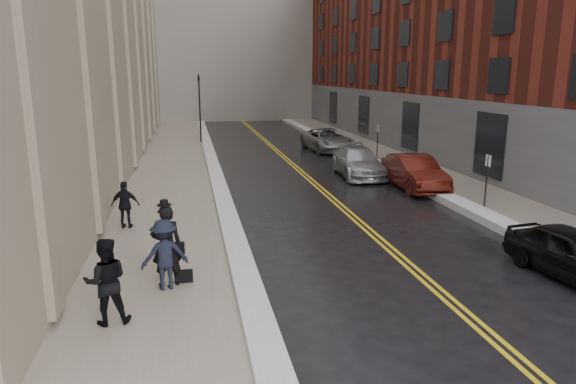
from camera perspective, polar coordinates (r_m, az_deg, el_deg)
name	(u,v)px	position (r m, az deg, el deg)	size (l,w,h in m)	color
ground	(358,322)	(11.73, 7.84, -14.11)	(160.00, 160.00, 0.00)	black
sidewalk_left	(170,180)	(26.39, -12.93, 1.29)	(4.00, 64.00, 0.15)	gray
sidewalk_right	(421,171)	(29.18, 14.61, 2.32)	(3.00, 64.00, 0.15)	gray
lane_stripe_a	(304,176)	(27.03, 1.81, 1.74)	(0.12, 64.00, 0.01)	gold
lane_stripe_b	(309,176)	(27.08, 2.30, 1.76)	(0.12, 64.00, 0.01)	gold
snow_ridge_left	(217,177)	(26.39, -7.94, 1.63)	(0.70, 60.80, 0.26)	white
snow_ridge_right	(390,170)	(28.42, 11.24, 2.36)	(0.85, 60.80, 0.30)	white
building_right	(502,17)	(39.14, 22.65, 17.55)	(14.00, 50.00, 18.00)	maroon
traffic_signal	(200,103)	(39.91, -9.79, 9.72)	(0.18, 0.15, 5.20)	black
parking_sign_near	(487,177)	(21.53, 21.22, 1.57)	(0.06, 0.35, 2.23)	black
parking_sign_far	(378,139)	(32.19, 9.92, 5.84)	(0.06, 0.35, 2.23)	black
car_black	(575,254)	(15.56, 29.26, -6.05)	(1.61, 3.99, 1.36)	black
car_maroon	(414,172)	(24.68, 13.86, 2.12)	(1.67, 4.79, 1.58)	#4C130D
car_silver_near	(358,162)	(27.31, 7.78, 3.34)	(2.10, 5.17, 1.50)	#A2A6AA
car_silver_far	(328,140)	(35.96, 4.42, 5.80)	(2.54, 5.51, 1.53)	gray
pedestrian_main	(166,246)	(13.05, -13.36, -5.83)	(0.75, 0.49, 2.07)	black
pedestrian_a	(106,281)	(11.52, -19.56, -9.34)	(0.91, 0.71, 1.88)	black
pedestrian_b	(165,254)	(12.91, -13.55, -6.76)	(1.14, 0.65, 1.76)	black
pedestrian_c	(125,205)	(18.27, -17.61, -1.36)	(0.95, 0.40, 1.63)	black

